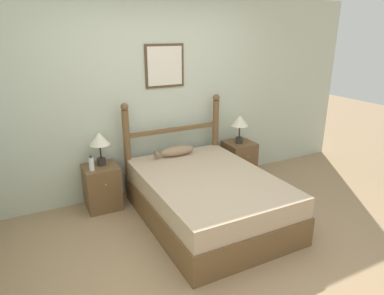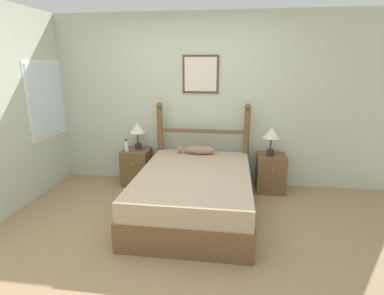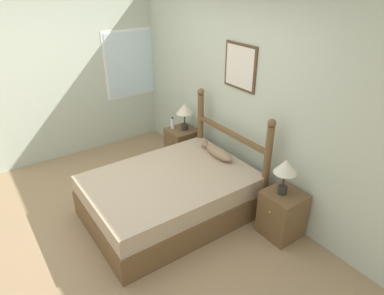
% 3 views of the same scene
% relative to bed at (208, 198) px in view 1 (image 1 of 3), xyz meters
% --- Properties ---
extents(ground_plane, '(16.00, 16.00, 0.00)m').
position_rel_bed_xyz_m(ground_plane, '(-0.17, -0.63, -0.27)').
color(ground_plane, '#9E7F5B').
extents(wall_back, '(6.40, 0.08, 2.55)m').
position_rel_bed_xyz_m(wall_back, '(-0.17, 1.10, 1.01)').
color(wall_back, beige).
rests_on(wall_back, ground_plane).
extents(bed, '(1.39, 1.94, 0.55)m').
position_rel_bed_xyz_m(bed, '(0.00, 0.00, 0.00)').
color(bed, brown).
rests_on(bed, ground_plane).
extents(headboard, '(1.40, 0.10, 1.28)m').
position_rel_bed_xyz_m(headboard, '(0.00, 0.93, 0.42)').
color(headboard, brown).
rests_on(headboard, ground_plane).
extents(nightstand_left, '(0.41, 0.42, 0.55)m').
position_rel_bed_xyz_m(nightstand_left, '(-1.02, 0.84, 0.00)').
color(nightstand_left, brown).
rests_on(nightstand_left, ground_plane).
extents(nightstand_right, '(0.41, 0.42, 0.55)m').
position_rel_bed_xyz_m(nightstand_right, '(1.02, 0.84, 0.00)').
color(nightstand_right, brown).
rests_on(nightstand_right, ground_plane).
extents(table_lamp_left, '(0.25, 0.25, 0.41)m').
position_rel_bed_xyz_m(table_lamp_left, '(-0.99, 0.89, 0.59)').
color(table_lamp_left, '#2D2823').
rests_on(table_lamp_left, nightstand_left).
extents(table_lamp_right, '(0.25, 0.25, 0.41)m').
position_rel_bed_xyz_m(table_lamp_right, '(0.99, 0.82, 0.59)').
color(table_lamp_right, '#2D2823').
rests_on(table_lamp_right, nightstand_right).
extents(bottle, '(0.06, 0.06, 0.19)m').
position_rel_bed_xyz_m(bottle, '(-1.14, 0.76, 0.37)').
color(bottle, white).
rests_on(bottle, nightstand_left).
extents(fish_pillow, '(0.55, 0.16, 0.13)m').
position_rel_bed_xyz_m(fish_pillow, '(-0.05, 0.77, 0.34)').
color(fish_pillow, '#997A5B').
rests_on(fish_pillow, bed).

